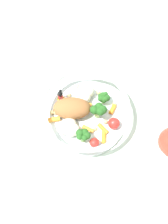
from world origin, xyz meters
TOP-DOWN VIEW (x-y plane):
  - ground_plane at (0.00, 0.00)m, footprint 2.40×2.40m
  - food_container at (-0.01, 0.00)m, footprint 0.22×0.22m
  - folded_napkin at (-0.12, 0.16)m, footprint 0.14×0.14m

SIDE VIEW (x-z plane):
  - ground_plane at x=0.00m, z-range 0.00..0.00m
  - folded_napkin at x=-0.12m, z-range 0.00..0.01m
  - food_container at x=-0.01m, z-range 0.00..0.06m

